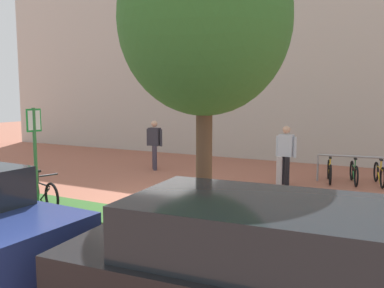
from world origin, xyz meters
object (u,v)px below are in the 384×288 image
at_px(bike_at_sign, 42,192).
at_px(bollard_steel, 279,173).
at_px(parking_sign_post, 35,143).
at_px(car_black_suv, 265,278).
at_px(bike_rack_cluster, 354,172).
at_px(person_shirt_white, 286,152).
at_px(person_suited_navy, 154,142).
at_px(tree_sidewalk, 205,21).

distance_m(bike_at_sign, bollard_steel, 6.19).
relative_size(parking_sign_post, car_black_suv, 0.52).
distance_m(bike_at_sign, bike_rack_cluster, 8.64).
relative_size(parking_sign_post, person_shirt_white, 1.34).
bearing_deg(person_suited_navy, parking_sign_post, -86.63).
relative_size(person_shirt_white, car_black_suv, 0.39).
xyz_separation_m(parking_sign_post, car_black_suv, (6.24, -2.64, -0.75)).
relative_size(tree_sidewalk, bike_at_sign, 3.34).
bearing_deg(person_shirt_white, parking_sign_post, -131.28).
bearing_deg(person_shirt_white, bike_at_sign, -131.52).
bearing_deg(bollard_steel, tree_sidewalk, -90.09).
bearing_deg(car_black_suv, person_shirt_white, 103.37).
bearing_deg(tree_sidewalk, person_shirt_white, 89.42).
relative_size(bike_at_sign, person_suited_navy, 0.94).
relative_size(bollard_steel, car_black_suv, 0.20).
xyz_separation_m(tree_sidewalk, parking_sign_post, (-4.36, 0.20, -2.28)).
distance_m(bike_rack_cluster, bollard_steel, 2.45).
bearing_deg(bike_at_sign, tree_sidewalk, -3.92).
xyz_separation_m(bike_at_sign, bike_rack_cluster, (6.09, 6.13, -0.00)).
bearing_deg(parking_sign_post, person_suited_navy, 93.37).
bearing_deg(person_shirt_white, bollard_steel, -95.18).
bearing_deg(car_black_suv, bollard_steel, 104.61).
bearing_deg(bollard_steel, person_suited_navy, 169.23).
bearing_deg(car_black_suv, parking_sign_post, 157.07).
bearing_deg(parking_sign_post, tree_sidewalk, -2.59).
distance_m(bike_at_sign, person_shirt_white, 6.62).
bearing_deg(person_suited_navy, bollard_steel, -10.77).
distance_m(tree_sidewalk, person_suited_navy, 7.84).
height_order(parking_sign_post, bike_at_sign, parking_sign_post).
bearing_deg(bike_rack_cluster, tree_sidewalk, -105.43).
bearing_deg(bollard_steel, person_shirt_white, 84.82).
bearing_deg(bike_rack_cluster, bike_at_sign, -134.80).
distance_m(person_suited_navy, car_black_suv, 10.40).
relative_size(parking_sign_post, bike_rack_cluster, 1.10).
distance_m(bike_at_sign, car_black_suv, 6.78).
bearing_deg(tree_sidewalk, bollard_steel, 89.91).
xyz_separation_m(tree_sidewalk, car_black_suv, (1.88, -2.44, -3.04)).
bearing_deg(tree_sidewalk, parking_sign_post, 177.41).
bearing_deg(bike_at_sign, person_suited_navy, 93.97).
relative_size(bike_at_sign, bike_rack_cluster, 0.77).
xyz_separation_m(bike_rack_cluster, bollard_steel, (-1.77, -1.70, 0.10)).
bearing_deg(person_suited_navy, bike_rack_cluster, 7.12).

